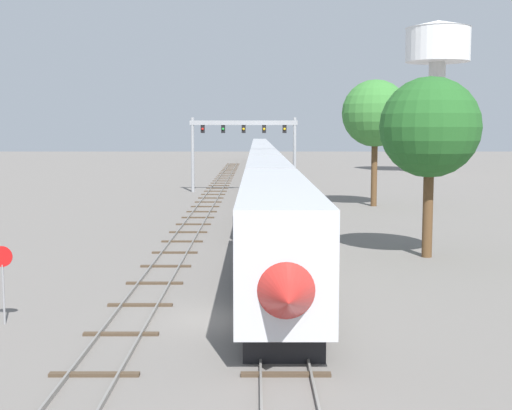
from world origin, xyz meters
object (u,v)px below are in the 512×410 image
at_px(passenger_train, 265,162).
at_px(trackside_tree_left, 378,114).
at_px(water_tower, 441,53).
at_px(trackside_tree_mid, 433,128).
at_px(signal_gantry, 246,137).
at_px(stop_sign, 6,273).

relative_size(passenger_train, trackside_tree_left, 13.23).
distance_m(water_tower, trackside_tree_mid, 76.71).
relative_size(signal_gantry, trackside_tree_mid, 1.22).
relative_size(signal_gantry, trackside_tree_left, 1.05).
bearing_deg(water_tower, signal_gantry, -132.48).
relative_size(stop_sign, trackside_tree_left, 0.25).
bearing_deg(passenger_train, signal_gantry, -97.61).
bearing_deg(stop_sign, trackside_tree_mid, 35.92).
bearing_deg(signal_gantry, passenger_train, 82.39).
distance_m(trackside_tree_left, trackside_tree_mid, 26.07).
height_order(stop_sign, trackside_tree_mid, trackside_tree_mid).
height_order(water_tower, trackside_tree_left, water_tower).
height_order(water_tower, stop_sign, water_tower).
relative_size(water_tower, trackside_tree_mid, 2.42).
distance_m(signal_gantry, stop_sign, 54.90).
xyz_separation_m(stop_sign, trackside_tree_mid, (18.62, 13.49, 5.25)).
xyz_separation_m(signal_gantry, trackside_tree_mid, (10.87, -40.68, 0.97)).
relative_size(trackside_tree_left, trackside_tree_mid, 1.17).
bearing_deg(trackside_tree_mid, water_tower, 75.44).
relative_size(passenger_train, signal_gantry, 12.66).
xyz_separation_m(passenger_train, water_tower, (27.67, 15.83, 16.35)).
xyz_separation_m(water_tower, trackside_tree_left, (-17.65, -47.36, -10.49)).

